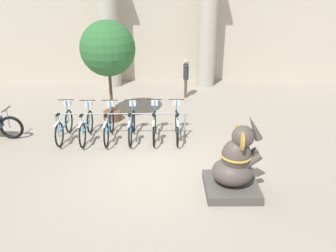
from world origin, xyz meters
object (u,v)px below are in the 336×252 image
object	(u,v)px
bicycle_1	(86,126)
elephant_statue	(235,166)
bicycle_0	(64,125)
bicycle_2	(109,126)
person_pedestrian	(186,75)
potted_tree	(108,50)
bicycle_4	(154,125)
bicycle_3	(132,125)
bicycle_5	(177,125)

from	to	relation	value
bicycle_1	elephant_statue	world-z (taller)	elephant_statue
bicycle_0	elephant_statue	xyz separation A→B (m)	(4.53, -2.80, 0.19)
bicycle_1	bicycle_2	world-z (taller)	same
bicycle_2	person_pedestrian	world-z (taller)	person_pedestrian
bicycle_2	potted_tree	world-z (taller)	potted_tree
bicycle_2	bicycle_4	xyz separation A→B (m)	(1.34, 0.06, 0.00)
bicycle_0	potted_tree	bearing A→B (deg)	50.54
bicycle_3	person_pedestrian	xyz separation A→B (m)	(1.84, 4.01, 0.51)
bicycle_2	person_pedestrian	size ratio (longest dim) A/B	1.09
bicycle_5	person_pedestrian	size ratio (longest dim) A/B	1.09
bicycle_2	bicycle_4	bearing A→B (deg)	2.55
bicycle_1	person_pedestrian	xyz separation A→B (m)	(3.18, 4.04, 0.51)
bicycle_1	person_pedestrian	world-z (taller)	person_pedestrian
bicycle_3	elephant_statue	bearing A→B (deg)	-47.81
bicycle_3	elephant_statue	xyz separation A→B (m)	(2.51, -2.77, 0.19)
bicycle_2	bicycle_4	distance (m)	1.34
bicycle_1	bicycle_5	world-z (taller)	same
bicycle_0	bicycle_4	bearing A→B (deg)	0.03
bicycle_1	bicycle_4	size ratio (longest dim) A/B	1.00
bicycle_4	person_pedestrian	distance (m)	4.17
bicycle_2	potted_tree	distance (m)	2.48
bicycle_0	potted_tree	size ratio (longest dim) A/B	0.52
bicycle_4	bicycle_5	bearing A→B (deg)	-0.78
elephant_statue	person_pedestrian	distance (m)	6.82
person_pedestrian	bicycle_3	bearing A→B (deg)	-114.62
bicycle_3	potted_tree	distance (m)	2.59
bicycle_4	bicycle_5	world-z (taller)	same
bicycle_2	bicycle_4	size ratio (longest dim) A/B	1.00
bicycle_5	elephant_statue	xyz separation A→B (m)	(1.17, -2.80, 0.19)
bicycle_3	bicycle_4	world-z (taller)	same
bicycle_2	bicycle_1	bearing A→B (deg)	-179.50
potted_tree	person_pedestrian	bearing A→B (deg)	43.53
bicycle_3	bicycle_5	distance (m)	1.34
bicycle_1	bicycle_5	size ratio (longest dim) A/B	1.00
bicycle_0	person_pedestrian	world-z (taller)	person_pedestrian
bicycle_0	bicycle_3	size ratio (longest dim) A/B	1.00
bicycle_2	bicycle_3	xyz separation A→B (m)	(0.67, 0.03, 0.00)
bicycle_2	bicycle_0	bearing A→B (deg)	177.51
bicycle_0	bicycle_1	bearing A→B (deg)	-5.47
bicycle_2	potted_tree	xyz separation A→B (m)	(-0.14, 1.52, 1.95)
bicycle_1	elephant_statue	distance (m)	4.73
elephant_statue	bicycle_0	bearing A→B (deg)	148.23
bicycle_1	bicycle_4	distance (m)	2.02
bicycle_1	bicycle_2	bearing A→B (deg)	0.50
bicycle_0	bicycle_2	distance (m)	1.34
bicycle_1	elephant_statue	xyz separation A→B (m)	(3.86, -2.74, 0.19)
bicycle_3	potted_tree	size ratio (longest dim) A/B	0.52
potted_tree	bicycle_2	bearing A→B (deg)	-84.78
bicycle_1	potted_tree	world-z (taller)	potted_tree
bicycle_0	bicycle_4	distance (m)	2.69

